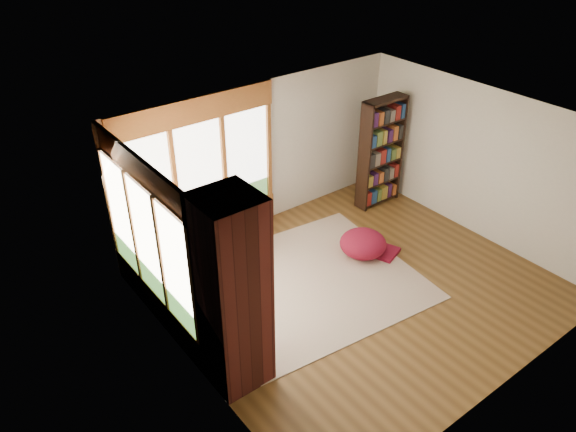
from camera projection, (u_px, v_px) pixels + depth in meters
floor at (356, 288)px, 8.62m from camera, size 5.50×5.50×0.00m
ceiling at (369, 130)px, 7.26m from camera, size 5.50×5.50×0.00m
wall_back at (261, 155)px, 9.63m from camera, size 5.50×0.04×2.60m
wall_front at (518, 309)px, 6.24m from camera, size 5.50×0.04×2.60m
wall_left at (190, 291)px, 6.51m from camera, size 0.04×5.00×2.60m
wall_right at (482, 164)px, 9.36m from camera, size 0.04×5.00×2.60m
windows_back at (200, 173)px, 8.96m from camera, size 2.82×0.10×1.90m
windows_left at (147, 240)px, 7.32m from camera, size 0.10×2.62×1.90m
roller_blind at (119, 189)px, 7.68m from camera, size 0.03×0.72×0.90m
brick_chimney at (232, 294)px, 6.46m from camera, size 0.70×0.70×2.60m
sectional_sofa at (188, 266)px, 8.60m from camera, size 2.20×2.20×0.80m
area_rug at (295, 287)px, 8.62m from camera, size 4.02×3.24×0.01m
bookshelf at (381, 153)px, 10.33m from camera, size 0.89×0.30×2.08m
pouf at (363, 243)px, 9.26m from camera, size 0.87×0.87×0.42m
dog_tan at (215, 236)px, 8.44m from camera, size 0.98×0.87×0.48m
dog_brindle at (180, 272)px, 7.73m from camera, size 0.78×0.88×0.43m
throw_pillows at (183, 236)px, 8.48m from camera, size 1.98×1.68×0.45m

